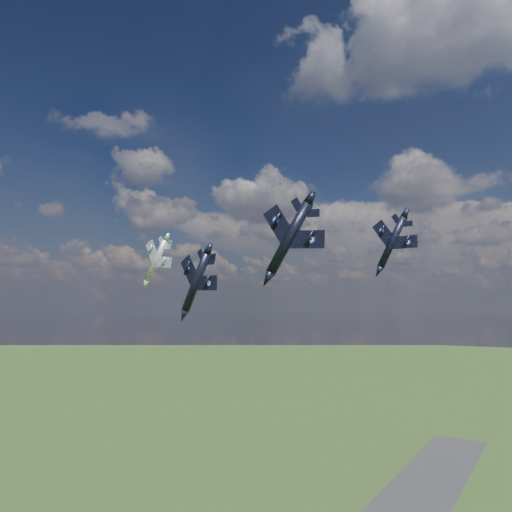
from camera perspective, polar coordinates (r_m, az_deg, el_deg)
The scene contains 4 objects.
jet_lead_navy at distance 79.02m, azimuth -6.84°, elevation -2.95°, with size 9.87×13.76×2.85m, color black, non-canonical shape.
jet_right_navy at distance 65.62m, azimuth 3.82°, elevation 2.08°, with size 10.19×14.21×2.94m, color black, non-canonical shape.
jet_high_navy at distance 95.65m, azimuth 15.29°, elevation 1.55°, with size 9.95×13.88×2.87m, color black, non-canonical shape.
jet_left_silver at distance 102.71m, azimuth -11.34°, elevation -0.50°, with size 9.41×13.12×2.71m, color #A5A8B0, non-canonical shape.
Camera 1 is at (51.12, -59.17, 73.60)m, focal length 35.00 mm.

